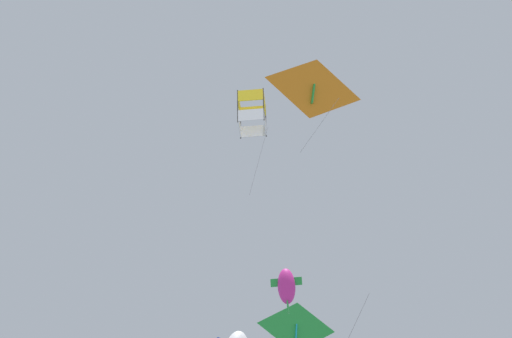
{
  "coord_description": "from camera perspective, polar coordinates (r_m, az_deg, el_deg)",
  "views": [
    {
      "loc": [
        -4.97,
        -21.77,
        10.83
      ],
      "look_at": [
        0.93,
        -0.33,
        35.43
      ],
      "focal_mm": 56.38,
      "sensor_mm": 36.0,
      "label": 1
    }
  ],
  "objects": [
    {
      "name": "kite_delta_low_drifter",
      "position": [
        32.36,
        2.84,
        -11.27
      ],
      "size": [
        2.28,
        0.93,
        5.43
      ],
      "rotation": [
        0.38,
        0.0,
        6.2
      ],
      "color": "green"
    },
    {
      "name": "kite_fish_highest",
      "position": [
        25.93,
        2.19,
        -8.35
      ],
      "size": [
        3.68,
        2.4,
        9.17
      ],
      "rotation": [
        0.44,
        0.0,
        5.89
      ],
      "color": "#DB2D93"
    },
    {
      "name": "kite_delta_near_left",
      "position": [
        40.22,
        4.05,
        5.62
      ],
      "size": [
        3.59,
        1.57,
        6.76
      ],
      "rotation": [
        0.52,
        0.0,
        6.29
      ],
      "color": "orange"
    },
    {
      "name": "kite_box_far_centre",
      "position": [
        40.17,
        -0.29,
        3.97
      ],
      "size": [
        1.86,
        2.09,
        7.6
      ],
      "rotation": [
        0.21,
        0.0,
        5.92
      ],
      "color": "yellow"
    }
  ]
}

